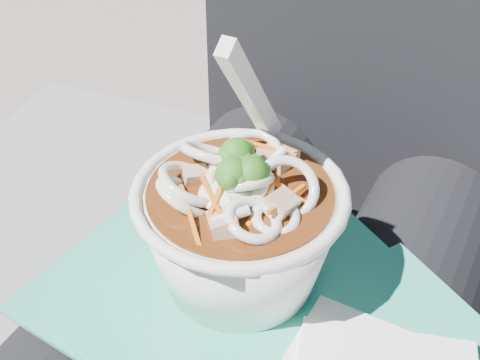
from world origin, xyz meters
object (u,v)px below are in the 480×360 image
at_px(plastic_bag, 255,317).
at_px(udon_bowl, 240,224).
at_px(person_body, 298,243).
at_px(lap, 253,337).

relative_size(plastic_bag, udon_bowl, 1.92).
xyz_separation_m(person_body, udon_bowl, (-0.01, -0.10, 0.11)).
relative_size(person_body, udon_bowl, 4.96).
bearing_deg(lap, plastic_bag, -63.32).
distance_m(person_body, udon_bowl, 0.15).
distance_m(plastic_bag, udon_bowl, 0.07).
distance_m(lap, person_body, 0.10).
relative_size(lap, person_body, 0.49).
bearing_deg(udon_bowl, plastic_bag, -44.87).
height_order(lap, person_body, person_body).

